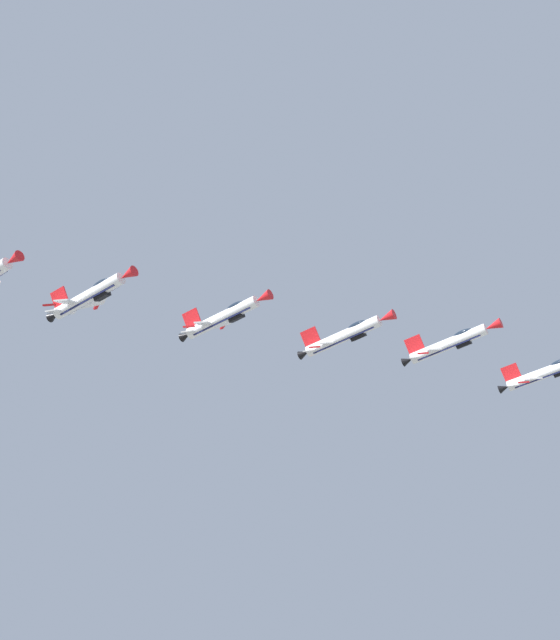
% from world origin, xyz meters
% --- Properties ---
extents(fighter_jet_lead, '(11.41, 13.17, 6.34)m').
position_xyz_m(fighter_jet_lead, '(61.78, 68.31, 73.83)').
color(fighter_jet_lead, white).
extents(fighter_jet_left_wing, '(11.39, 13.17, 6.39)m').
position_xyz_m(fighter_jet_left_wing, '(44.35, 66.47, 73.98)').
color(fighter_jet_left_wing, white).
extents(fighter_jet_right_wing, '(11.46, 13.17, 6.75)m').
position_xyz_m(fighter_jet_right_wing, '(28.10, 67.92, 72.73)').
color(fighter_jet_right_wing, white).
extents(fighter_jet_left_outer, '(11.39, 13.17, 6.43)m').
position_xyz_m(fighter_jet_left_outer, '(10.42, 69.47, 73.26)').
color(fighter_jet_left_outer, white).
extents(fighter_jet_right_outer, '(11.39, 13.17, 6.44)m').
position_xyz_m(fighter_jet_right_outer, '(-8.19, 68.99, 71.94)').
color(fighter_jet_right_outer, white).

